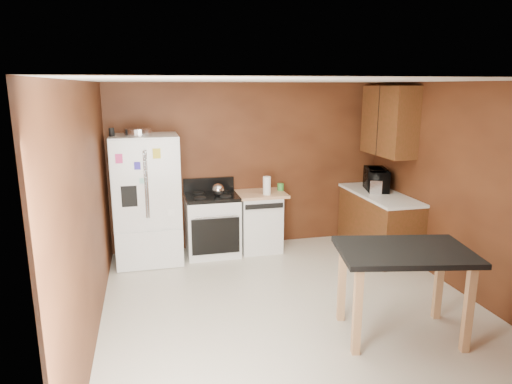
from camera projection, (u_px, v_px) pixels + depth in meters
name	position (u px, v px, depth m)	size (l,w,h in m)	color
floor	(294.00, 308.00, 5.16)	(4.50, 4.50, 0.00)	beige
ceiling	(298.00, 81.00, 4.58)	(4.50, 4.50, 0.00)	white
wall_back	(249.00, 166.00, 7.00)	(4.20, 4.20, 0.00)	#5D2F18
wall_front	(415.00, 291.00, 2.74)	(4.20, 4.20, 0.00)	#5D2F18
wall_left	(89.00, 214.00, 4.39)	(4.50, 4.50, 0.00)	#5D2F18
wall_right	(466.00, 191.00, 5.35)	(4.50, 4.50, 0.00)	#5D2F18
roasting_pan	(138.00, 132.00, 6.10)	(0.37, 0.37, 0.09)	silver
pen_cup	(112.00, 132.00, 5.98)	(0.07, 0.07, 0.11)	black
kettle	(218.00, 190.00, 6.57)	(0.18, 0.18, 0.18)	silver
paper_towel	(267.00, 186.00, 6.67)	(0.11, 0.11, 0.27)	white
green_canister	(281.00, 187.00, 6.95)	(0.10, 0.10, 0.11)	green
toaster	(376.00, 186.00, 6.76)	(0.17, 0.28, 0.20)	silver
microwave	(376.00, 180.00, 6.90)	(0.55, 0.37, 0.30)	black
refrigerator	(147.00, 200.00, 6.36)	(0.90, 0.80, 1.80)	white
gas_range	(212.00, 224.00, 6.73)	(0.76, 0.68, 1.10)	white
dishwasher	(259.00, 221.00, 6.91)	(0.78, 0.63, 0.89)	white
right_cabinets	(381.00, 192.00, 6.77)	(0.63, 1.58, 2.45)	brown
island	(404.00, 262.00, 4.44)	(1.40, 1.07, 0.91)	black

